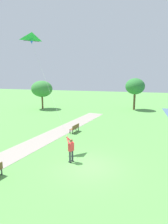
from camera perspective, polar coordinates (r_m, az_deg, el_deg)
The scene contains 7 objects.
ground_plane at distance 13.29m, azimuth 1.63°, elevation -16.37°, with size 120.00×120.00×0.00m, color #569947.
walkway_path at distance 17.26m, azimuth -16.68°, elevation -10.15°, with size 2.40×32.00×0.02m, color gray.
person_kite_flyer at distance 13.54m, azimuth -4.03°, elevation -10.98°, with size 0.63×0.51×1.83m.
flying_kite at distance 16.09m, azimuth -15.52°, elevation 20.73°, with size 4.09×2.32×7.62m.
park_bench_far_walkway at distance 20.44m, azimuth -2.81°, elevation -4.84°, with size 0.68×1.55×0.88m.
tree_lakeside_near at distance 34.57m, azimuth 15.33°, elevation 7.52°, with size 3.37×3.41×5.63m.
tree_horizon_far at distance 35.16m, azimuth -12.74°, elevation 6.89°, with size 3.89×3.58×5.17m.
Camera 1 is at (2.93, -11.42, 6.15)m, focal length 29.94 mm.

